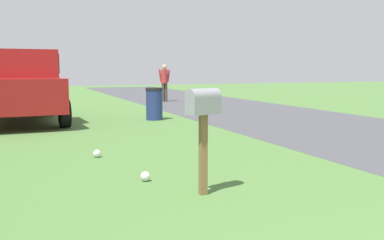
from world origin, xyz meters
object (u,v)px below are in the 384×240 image
(mailbox, at_px, (203,111))
(pedestrian, at_px, (164,80))
(trash_bin, at_px, (154,104))
(pickup_truck, at_px, (21,85))

(mailbox, distance_m, pedestrian, 15.55)
(mailbox, bearing_deg, pedestrian, -32.39)
(mailbox, relative_size, pedestrian, 0.77)
(mailbox, height_order, pedestrian, pedestrian)
(mailbox, relative_size, trash_bin, 1.36)
(pickup_truck, distance_m, pedestrian, 8.94)
(mailbox, distance_m, trash_bin, 8.22)
(trash_bin, height_order, pedestrian, pedestrian)
(pickup_truck, relative_size, pedestrian, 2.95)
(mailbox, distance_m, pickup_truck, 8.91)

